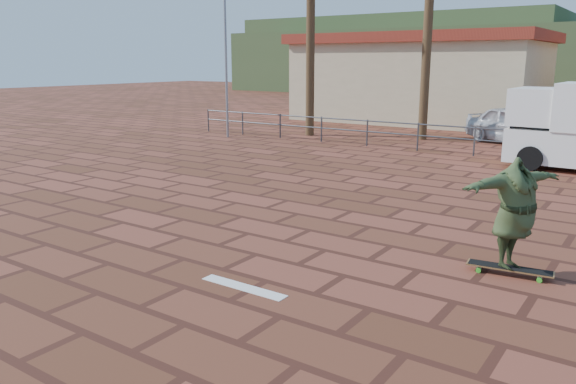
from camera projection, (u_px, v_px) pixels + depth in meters
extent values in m
plane|color=brown|center=(256.00, 254.00, 9.31)|extent=(120.00, 120.00, 0.00)
cube|color=white|center=(243.00, 287.00, 7.96)|extent=(1.40, 0.22, 0.01)
cylinder|color=#47494F|center=(208.00, 120.00, 25.45)|extent=(0.06, 0.06, 1.00)
cylinder|color=#47494F|center=(243.00, 123.00, 24.34)|extent=(0.06, 0.06, 1.00)
cylinder|color=#47494F|center=(280.00, 126.00, 23.24)|extent=(0.06, 0.06, 1.00)
cylinder|color=#47494F|center=(321.00, 129.00, 22.14)|extent=(0.06, 0.06, 1.00)
cylinder|color=#47494F|center=(367.00, 133.00, 21.03)|extent=(0.06, 0.06, 1.00)
cylinder|color=#47494F|center=(418.00, 137.00, 19.93)|extent=(0.06, 0.06, 1.00)
cylinder|color=#47494F|center=(474.00, 141.00, 18.83)|extent=(0.06, 0.06, 1.00)
cylinder|color=#47494F|center=(538.00, 146.00, 17.72)|extent=(0.06, 0.06, 1.00)
cylinder|color=#47494F|center=(475.00, 128.00, 18.72)|extent=(24.00, 0.05, 0.05)
cylinder|color=#47494F|center=(475.00, 140.00, 18.82)|extent=(24.00, 0.05, 0.05)
cylinder|color=gray|center=(225.00, 39.00, 22.74)|extent=(0.10, 0.10, 8.00)
cylinder|color=brown|center=(310.00, 52.00, 23.48)|extent=(0.36, 0.36, 7.00)
cylinder|color=brown|center=(427.00, 36.00, 22.07)|extent=(0.36, 0.36, 8.20)
cube|color=beige|center=(419.00, 83.00, 29.82)|extent=(12.00, 7.00, 4.00)
cube|color=maroon|center=(422.00, 39.00, 29.30)|extent=(12.60, 7.60, 0.50)
cube|color=#384C28|center=(400.00, 53.00, 65.46)|extent=(35.00, 14.00, 8.00)
cube|color=olive|center=(510.00, 268.00, 8.40)|extent=(1.25, 0.42, 0.02)
cube|color=black|center=(510.00, 267.00, 8.40)|extent=(1.21, 0.39, 0.00)
cube|color=silver|center=(480.00, 266.00, 8.60)|extent=(0.09, 0.21, 0.03)
cube|color=silver|center=(540.00, 275.00, 8.22)|extent=(0.09, 0.21, 0.03)
cylinder|color=#43CF2B|center=(478.00, 270.00, 8.50)|extent=(0.08, 0.04, 0.08)
cylinder|color=#43CF2B|center=(481.00, 265.00, 8.72)|extent=(0.08, 0.04, 0.08)
cylinder|color=#43CF2B|center=(539.00, 280.00, 8.12)|extent=(0.08, 0.04, 0.08)
cylinder|color=#43CF2B|center=(541.00, 275.00, 8.34)|extent=(0.08, 0.04, 0.08)
imported|color=#354626|center=(515.00, 214.00, 8.21)|extent=(1.36, 2.10, 1.67)
cube|color=white|center=(540.00, 106.00, 16.85)|extent=(1.49, 2.02, 1.08)
cube|color=black|center=(518.00, 119.00, 17.28)|extent=(0.09, 1.53, 0.59)
cylinder|color=black|center=(530.00, 158.00, 16.38)|extent=(0.73, 0.27, 0.72)
cylinder|color=black|center=(545.00, 150.00, 17.87)|extent=(0.73, 0.27, 0.72)
imported|color=silver|center=(517.00, 125.00, 21.50)|extent=(4.51, 3.53, 1.44)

